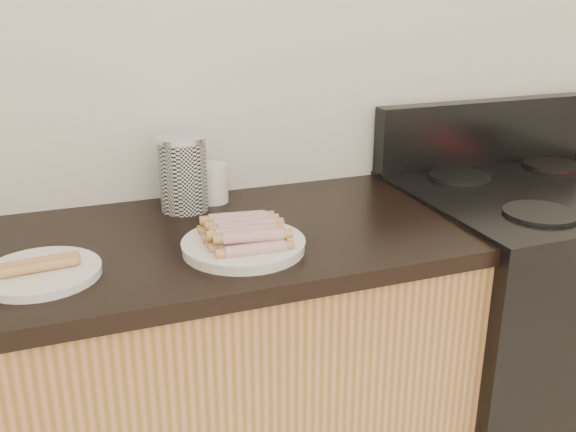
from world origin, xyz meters
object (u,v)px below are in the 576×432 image
object	(u,v)px
side_plate	(41,273)
canister	(183,174)
main_plate	(244,247)
mug	(212,183)
stove	(526,331)

from	to	relation	value
side_plate	canister	distance (m)	0.47
side_plate	main_plate	bearing A→B (deg)	-1.80
side_plate	canister	xyz separation A→B (m)	(0.35, 0.30, 0.09)
side_plate	canister	bearing A→B (deg)	40.16
canister	mug	size ratio (longest dim) A/B	1.86
stove	side_plate	xyz separation A→B (m)	(-1.33, -0.09, 0.45)
stove	mug	distance (m)	1.05
stove	main_plate	size ratio (longest dim) A/B	3.41
stove	canister	size ratio (longest dim) A/B	4.77
main_plate	mug	xyz separation A→B (m)	(0.02, 0.35, 0.04)
stove	main_plate	xyz separation A→B (m)	(-0.91, -0.10, 0.45)
main_plate	side_plate	size ratio (longest dim) A/B	1.14
mug	main_plate	bearing A→B (deg)	-93.08
canister	mug	world-z (taller)	canister
main_plate	canister	xyz separation A→B (m)	(-0.06, 0.31, 0.09)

